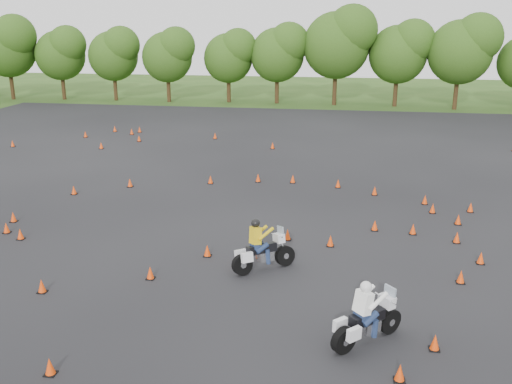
{
  "coord_description": "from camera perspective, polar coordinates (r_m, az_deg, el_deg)",
  "views": [
    {
      "loc": [
        3.89,
        -20.89,
        8.93
      ],
      "look_at": [
        0.0,
        4.0,
        1.2
      ],
      "focal_mm": 40.0,
      "sensor_mm": 36.0,
      "label": 1
    }
  ],
  "objects": [
    {
      "name": "ground",
      "position": [
        23.05,
        -1.54,
        -5.74
      ],
      "size": [
        140.0,
        140.0,
        0.0
      ],
      "primitive_type": "plane",
      "color": "#2D5119",
      "rests_on": "ground"
    },
    {
      "name": "asphalt_pad",
      "position": [
        28.6,
        0.62,
        -1.13
      ],
      "size": [
        62.0,
        62.0,
        0.0
      ],
      "primitive_type": "plane",
      "color": "black",
      "rests_on": "ground"
    },
    {
      "name": "treeline",
      "position": [
        56.51,
        9.07,
        12.44
      ],
      "size": [
        86.83,
        32.15,
        10.74
      ],
      "color": "#2D4E16",
      "rests_on": "ground"
    },
    {
      "name": "traffic_cones",
      "position": [
        28.42,
        -0.14,
        -0.77
      ],
      "size": [
        36.93,
        32.87,
        0.45
      ],
      "color": "#F2420A",
      "rests_on": "asphalt_pad"
    },
    {
      "name": "rider_yellow",
      "position": [
        20.8,
        0.89,
        -5.4
      ],
      "size": [
        2.51,
        2.14,
        1.96
      ],
      "primitive_type": null,
      "rotation": [
        0.0,
        0.0,
        0.64
      ],
      "color": "gold",
      "rests_on": "ground"
    },
    {
      "name": "rider_white",
      "position": [
        16.71,
        11.13,
        -11.59
      ],
      "size": [
        2.43,
        2.38,
        2.01
      ],
      "primitive_type": null,
      "rotation": [
        0.0,
        0.0,
        0.77
      ],
      "color": "white",
      "rests_on": "ground"
    }
  ]
}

